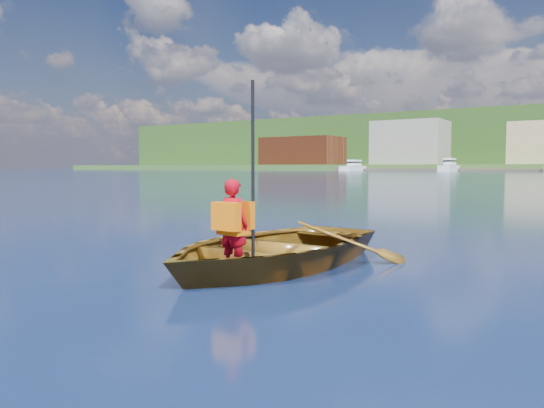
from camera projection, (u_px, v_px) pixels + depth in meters
The scene contains 3 objects.
ground at pixel (196, 267), 6.45m from camera, with size 600.00×600.00×0.00m.
rowboat at pixel (272, 248), 6.52m from camera, with size 2.81×3.76×0.74m.
child_paddler at pixel (234, 223), 5.67m from camera, with size 0.38×0.35×2.04m.
Camera 1 is at (4.19, -4.90, 1.22)m, focal length 35.00 mm.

